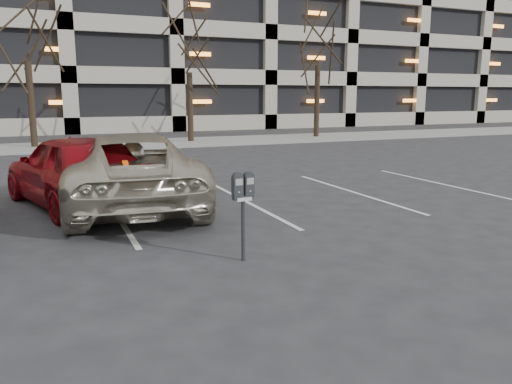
% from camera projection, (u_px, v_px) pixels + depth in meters
% --- Properties ---
extents(ground, '(140.00, 140.00, 0.00)m').
position_uv_depth(ground, '(220.00, 235.00, 8.38)').
color(ground, '#28282B').
rests_on(ground, ground).
extents(sidewalk, '(80.00, 4.00, 0.12)m').
position_uv_depth(sidewalk, '(106.00, 145.00, 22.82)').
color(sidewalk, gray).
rests_on(sidewalk, ground).
extents(stall_lines, '(16.90, 5.20, 0.00)m').
position_uv_depth(stall_lines, '(116.00, 213.00, 9.92)').
color(stall_lines, silver).
rests_on(stall_lines, ground).
extents(parking_garage, '(52.00, 20.00, 19.00)m').
position_uv_depth(parking_garage, '(223.00, 11.00, 41.79)').
color(parking_garage, black).
rests_on(parking_garage, ground).
extents(tree_b, '(3.63, 3.63, 8.25)m').
position_uv_depth(tree_b, '(23.00, 5.00, 20.54)').
color(tree_b, black).
rests_on(tree_b, ground).
extents(tree_c, '(3.30, 3.30, 7.51)m').
position_uv_depth(tree_c, '(188.00, 28.00, 23.34)').
color(tree_c, black).
rests_on(tree_c, ground).
extents(tree_d, '(3.79, 3.79, 8.61)m').
position_uv_depth(tree_d, '(319.00, 18.00, 25.87)').
color(tree_d, black).
rests_on(tree_d, ground).
extents(parking_meter, '(0.33, 0.14, 1.25)m').
position_uv_depth(parking_meter, '(243.00, 195.00, 6.91)').
color(parking_meter, black).
rests_on(parking_meter, ground).
extents(suv_silver, '(3.13, 5.80, 1.55)m').
position_uv_depth(suv_silver, '(132.00, 170.00, 10.44)').
color(suv_silver, beige).
rests_on(suv_silver, ground).
extents(car_red, '(3.13, 4.95, 1.57)m').
position_uv_depth(car_red, '(76.00, 170.00, 10.38)').
color(car_red, maroon).
rests_on(car_red, ground).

